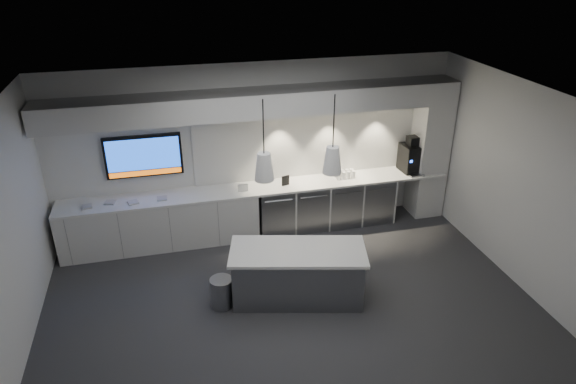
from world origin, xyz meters
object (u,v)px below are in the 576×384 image
object	(u,v)px
wall_tv	(144,156)
coffee_machine	(412,157)
island	(298,274)
bin	(222,292)

from	to	relation	value
wall_tv	coffee_machine	distance (m)	4.77
island	coffee_machine	xyz separation A→B (m)	(2.72, 2.03, 0.76)
island	bin	xyz separation A→B (m)	(-1.10, 0.07, -0.18)
bin	coffee_machine	size ratio (longest dim) A/B	0.68
wall_tv	coffee_machine	world-z (taller)	wall_tv
island	wall_tv	bearing A→B (deg)	145.71
wall_tv	bin	world-z (taller)	wall_tv
wall_tv	island	bearing A→B (deg)	-48.21
wall_tv	bin	bearing A→B (deg)	-67.07
island	bin	bearing A→B (deg)	-169.91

